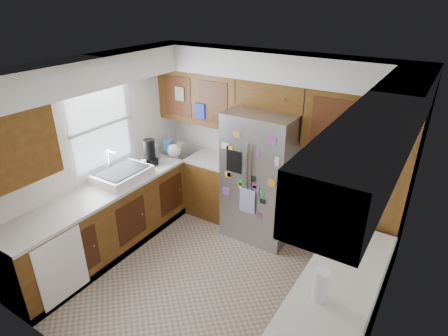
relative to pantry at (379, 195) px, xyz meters
The scene contains 10 objects.
floor 2.17m from the pantry, 142.52° to the right, with size 3.60×3.60×0.00m, color tan.
room_shell 1.94m from the pantry, 153.92° to the right, with size 3.64×3.24×2.52m.
left_counter_run 3.14m from the pantry, 158.56° to the right, with size 1.36×3.20×0.92m.
pantry is the anchor object (origin of this frame).
fridge 1.51m from the pantry, behind, with size 0.90×0.79×1.80m.
bridge_cabinet 1.77m from the pantry, 169.43° to the left, with size 0.96×0.34×0.35m, color #482D0D.
fridge_top_items 2.04m from the pantry, behind, with size 0.80×0.34×0.29m.
sink_assembly 3.18m from the pantry, 160.64° to the right, with size 0.52×0.70×0.37m.
left_counter_clutter 2.99m from the pantry, behind, with size 0.40×0.82×0.38m.
paper_towel 1.72m from the pantry, 92.74° to the right, with size 0.13×0.13×0.28m, color white.
Camera 1 is at (1.98, -2.90, 3.18)m, focal length 30.00 mm.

